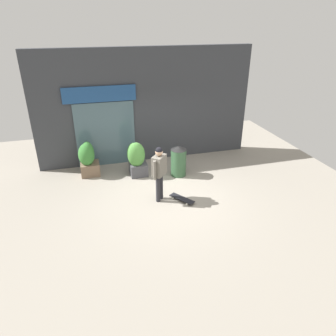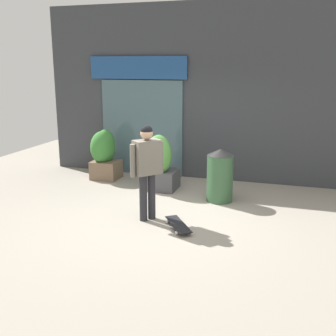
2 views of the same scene
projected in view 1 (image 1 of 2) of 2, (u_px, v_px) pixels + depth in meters
The scene contains 7 objects.
ground_plane at pixel (167, 195), 9.15m from camera, with size 12.00×12.00×0.00m, color gray.
building_facade at pixel (144, 107), 10.69m from camera, with size 7.54×0.31×3.91m.
skateboarder at pixel (159, 169), 8.47m from camera, with size 0.48×0.50×1.62m.
skateboard at pixel (182, 199), 8.84m from camera, with size 0.62×0.76×0.08m.
planter_box_left at pixel (136, 159), 10.05m from camera, with size 0.62×0.66×1.19m.
planter_box_right at pixel (88, 158), 10.07m from camera, with size 0.63×0.65×1.14m.
trash_bin at pixel (178, 161), 10.09m from camera, with size 0.51×0.51×1.03m.
Camera 1 is at (-2.07, -7.60, 4.72)m, focal length 33.09 mm.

